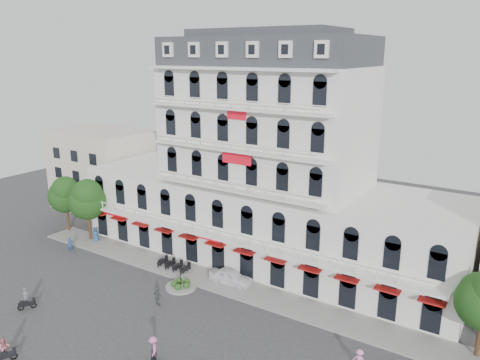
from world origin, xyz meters
name	(u,v)px	position (x,y,z in m)	size (l,w,h in m)	color
ground	(164,324)	(0.00, 0.00, 0.00)	(120.00, 120.00, 0.00)	#38383A
sidewalk	(222,283)	(0.00, 9.00, 0.08)	(53.00, 4.00, 0.16)	gray
main_building	(266,174)	(0.00, 18.00, 9.96)	(45.00, 15.00, 25.80)	silver
flank_building_west	(103,169)	(-30.00, 20.00, 6.00)	(14.00, 10.00, 12.00)	beige
traffic_island	(181,285)	(-3.00, 6.00, 0.26)	(3.20, 3.20, 1.60)	gray
parked_scooter_row	(174,270)	(-6.35, 8.80, 0.00)	(4.40, 1.80, 1.10)	black
tree_west_outer	(65,193)	(-25.95, 9.98, 5.35)	(4.50, 4.48, 7.76)	#382314
tree_west_inner	(87,198)	(-20.95, 9.48, 5.68)	(4.76, 4.76, 8.25)	#382314
parked_car	(231,277)	(0.80, 9.50, 0.79)	(1.87, 4.66, 1.59)	white
rider_west	(26,300)	(-12.51, -5.08, 0.99)	(1.13, 1.47, 2.20)	black
rider_southwest	(5,350)	(-6.83, -10.63, 1.08)	(1.00, 1.56, 2.12)	black
rider_center	(153,350)	(3.08, -4.52, 1.27)	(1.32, 1.39, 2.37)	black
pedestrian_left	(96,234)	(-20.00, 9.50, 0.97)	(0.95, 0.62, 1.95)	navy
pedestrian_mid	(158,297)	(-2.70, 2.21, 0.87)	(1.02, 0.43, 1.75)	#4C4D52
pedestrian_right	(359,359)	(16.64, 3.59, 0.81)	(1.05, 0.60, 1.62)	#F883D1
pedestrian_far	(70,245)	(-20.00, 5.65, 0.93)	(0.68, 0.45, 1.86)	navy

